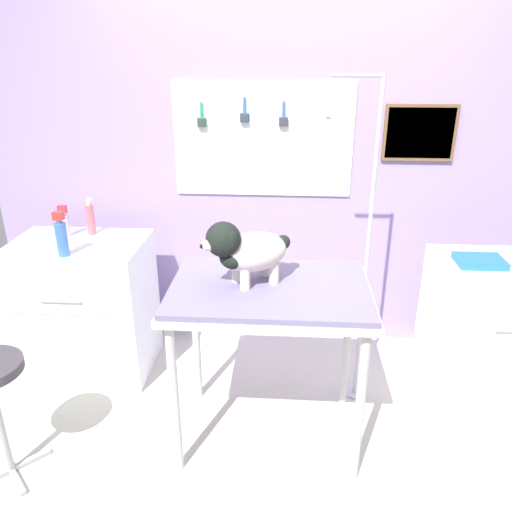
% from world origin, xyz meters
% --- Properties ---
extents(ground, '(4.40, 4.00, 0.04)m').
position_xyz_m(ground, '(0.00, 0.00, -0.02)').
color(ground, '#BAB7A8').
extents(rear_wall_panel, '(4.00, 0.11, 2.30)m').
position_xyz_m(rear_wall_panel, '(0.00, 1.28, 1.16)').
color(rear_wall_panel, '#9783C1').
rests_on(rear_wall_panel, ground).
extents(grooming_table, '(0.98, 0.68, 0.89)m').
position_xyz_m(grooming_table, '(-0.09, 0.22, 0.80)').
color(grooming_table, '#B7B7BC').
rests_on(grooming_table, ground).
extents(grooming_arm, '(0.29, 0.11, 1.83)m').
position_xyz_m(grooming_arm, '(0.41, 0.58, 0.86)').
color(grooming_arm, '#B7B7BC').
rests_on(grooming_arm, ground).
extents(dog, '(0.44, 0.34, 0.33)m').
position_xyz_m(dog, '(-0.20, 0.23, 1.06)').
color(dog, silver).
rests_on(dog, grooming_table).
extents(counter_left, '(0.80, 0.58, 0.87)m').
position_xyz_m(counter_left, '(-1.27, 0.77, 0.43)').
color(counter_left, white).
rests_on(counter_left, ground).
extents(cabinet_right, '(0.68, 0.54, 0.89)m').
position_xyz_m(cabinet_right, '(1.14, 0.56, 0.45)').
color(cabinet_right, white).
rests_on(cabinet_right, ground).
extents(spray_bottle_tall, '(0.06, 0.06, 0.26)m').
position_xyz_m(spray_bottle_tall, '(-1.25, 0.57, 0.98)').
color(spray_bottle_tall, '#3A6ABF').
rests_on(spray_bottle_tall, counter_left).
extents(shampoo_bottle, '(0.06, 0.06, 0.20)m').
position_xyz_m(shampoo_bottle, '(-1.38, 0.88, 0.95)').
color(shampoo_bottle, '#BAB3B0').
rests_on(shampoo_bottle, counter_left).
extents(spray_bottle_short, '(0.05, 0.05, 0.23)m').
position_xyz_m(spray_bottle_short, '(-1.23, 0.94, 0.97)').
color(spray_bottle_short, '#CF5B63').
rests_on(spray_bottle_short, counter_left).
extents(supply_tray, '(0.24, 0.18, 0.04)m').
position_xyz_m(supply_tray, '(1.00, 0.54, 0.91)').
color(supply_tray, blue).
rests_on(supply_tray, cabinet_right).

